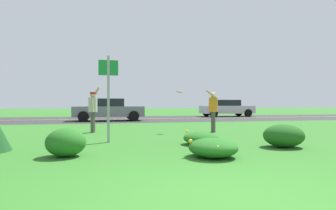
{
  "coord_description": "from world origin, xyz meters",
  "views": [
    {
      "loc": [
        -1.44,
        -3.06,
        1.12
      ],
      "look_at": [
        0.99,
        7.73,
        1.07
      ],
      "focal_mm": 31.23,
      "sensor_mm": 36.0,
      "label": 1
    }
  ],
  "objects_px": {
    "car_gray_center_left": "(108,110)",
    "car_silver_center_right": "(227,108)",
    "frisbee_orange": "(179,92)",
    "person_thrower_red_cap_gray_shirt": "(93,108)",
    "person_catcher_orange_shirt": "(213,108)",
    "sign_post_near_path": "(108,90)"
  },
  "relations": [
    {
      "from": "car_gray_center_left",
      "to": "car_silver_center_right",
      "type": "xyz_separation_m",
      "value": [
        10.16,
        4.14,
        0.0
      ]
    },
    {
      "from": "frisbee_orange",
      "to": "car_silver_center_right",
      "type": "xyz_separation_m",
      "value": [
        7.61,
        12.59,
        -0.84
      ]
    },
    {
      "from": "person_thrower_red_cap_gray_shirt",
      "to": "person_catcher_orange_shirt",
      "type": "bearing_deg",
      "value": -11.05
    },
    {
      "from": "frisbee_orange",
      "to": "car_silver_center_right",
      "type": "distance_m",
      "value": 14.74
    },
    {
      "from": "person_thrower_red_cap_gray_shirt",
      "to": "car_gray_center_left",
      "type": "distance_m",
      "value": 7.86
    },
    {
      "from": "sign_post_near_path",
      "to": "person_catcher_orange_shirt",
      "type": "distance_m",
      "value": 4.64
    },
    {
      "from": "person_catcher_orange_shirt",
      "to": "frisbee_orange",
      "type": "height_order",
      "value": "person_catcher_orange_shirt"
    },
    {
      "from": "car_gray_center_left",
      "to": "sign_post_near_path",
      "type": "bearing_deg",
      "value": -91.09
    },
    {
      "from": "car_silver_center_right",
      "to": "frisbee_orange",
      "type": "bearing_deg",
      "value": -121.15
    },
    {
      "from": "person_catcher_orange_shirt",
      "to": "car_silver_center_right",
      "type": "distance_m",
      "value": 14.33
    },
    {
      "from": "frisbee_orange",
      "to": "car_silver_center_right",
      "type": "relative_size",
      "value": 0.05
    },
    {
      "from": "person_thrower_red_cap_gray_shirt",
      "to": "car_silver_center_right",
      "type": "xyz_separation_m",
      "value": [
        10.9,
        11.97,
        -0.22
      ]
    },
    {
      "from": "person_catcher_orange_shirt",
      "to": "frisbee_orange",
      "type": "bearing_deg",
      "value": 167.98
    },
    {
      "from": "sign_post_near_path",
      "to": "person_catcher_orange_shirt",
      "type": "relative_size",
      "value": 1.49
    },
    {
      "from": "person_thrower_red_cap_gray_shirt",
      "to": "car_silver_center_right",
      "type": "relative_size",
      "value": 0.4
    },
    {
      "from": "sign_post_near_path",
      "to": "car_gray_center_left",
      "type": "xyz_separation_m",
      "value": [
        0.21,
        10.88,
        -0.78
      ]
    },
    {
      "from": "person_catcher_orange_shirt",
      "to": "person_thrower_red_cap_gray_shirt",
      "type": "bearing_deg",
      "value": 168.95
    },
    {
      "from": "person_catcher_orange_shirt",
      "to": "frisbee_orange",
      "type": "relative_size",
      "value": 7.13
    },
    {
      "from": "car_gray_center_left",
      "to": "car_silver_center_right",
      "type": "distance_m",
      "value": 10.98
    },
    {
      "from": "person_catcher_orange_shirt",
      "to": "car_gray_center_left",
      "type": "relative_size",
      "value": 0.37
    },
    {
      "from": "person_thrower_red_cap_gray_shirt",
      "to": "frisbee_orange",
      "type": "height_order",
      "value": "person_thrower_red_cap_gray_shirt"
    },
    {
      "from": "person_thrower_red_cap_gray_shirt",
      "to": "frisbee_orange",
      "type": "xyz_separation_m",
      "value": [
        3.29,
        -0.62,
        0.61
      ]
    }
  ]
}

